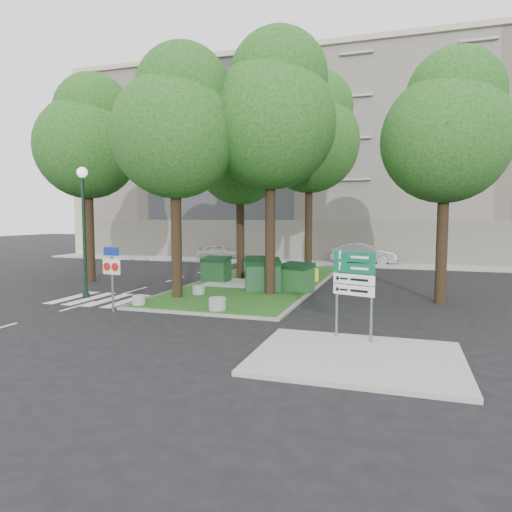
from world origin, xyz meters
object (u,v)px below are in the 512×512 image
at_px(tree_median_mid, 242,152).
at_px(bollard_mid, 199,290).
at_px(litter_bin, 315,275).
at_px(tree_street_left, 89,137).
at_px(tree_street_right, 448,127).
at_px(car_white, 219,252).
at_px(car_silver, 364,254).
at_px(directional_sign, 354,281).
at_px(traffic_sign_pole, 112,268).
at_px(bollard_left, 139,300).
at_px(dumpster_a, 216,269).
at_px(dumpster_d, 296,278).
at_px(dumpster_b, 256,267).
at_px(street_lamp, 84,216).
at_px(tree_median_near_right, 273,111).
at_px(tree_median_near_left, 177,123).
at_px(bollard_right, 217,304).
at_px(dumpster_c, 263,275).
at_px(tree_median_far, 311,133).

relative_size(tree_median_mid, bollard_mid, 18.75).
bearing_deg(litter_bin, tree_street_left, -166.51).
xyz_separation_m(tree_street_right, car_white, (-15.68, 14.44, -6.36)).
xyz_separation_m(tree_median_mid, car_silver, (5.79, 10.44, -6.21)).
bearing_deg(car_white, directional_sign, -155.03).
bearing_deg(traffic_sign_pole, bollard_left, 72.24).
bearing_deg(bollard_mid, car_silver, 70.29).
xyz_separation_m(dumpster_a, traffic_sign_pole, (-0.78, -7.86, 0.89)).
bearing_deg(directional_sign, dumpster_a, 149.33).
bearing_deg(dumpster_d, dumpster_b, 151.82).
xyz_separation_m(street_lamp, car_white, (-1.15, 17.83, -2.88)).
relative_size(tree_median_near_right, tree_street_right, 1.14).
bearing_deg(street_lamp, tree_median_near_left, 12.49).
height_order(tree_street_left, street_lamp, tree_street_left).
height_order(tree_median_near_left, street_lamp, tree_median_near_left).
distance_m(tree_median_mid, dumpster_a, 6.52).
xyz_separation_m(dumpster_b, bollard_mid, (-0.75, -5.89, -0.38)).
bearing_deg(tree_street_right, bollard_right, -150.09).
xyz_separation_m(tree_street_left, litter_bin, (11.61, 2.79, -7.20)).
xyz_separation_m(litter_bin, street_lamp, (-8.64, -7.18, 3.05)).
distance_m(dumpster_d, traffic_sign_pole, 8.09).
relative_size(litter_bin, traffic_sign_pole, 0.26).
distance_m(tree_street_right, dumpster_a, 12.72).
bearing_deg(bollard_right, traffic_sign_pole, -164.60).
bearing_deg(dumpster_a, tree_median_near_right, -30.48).
xyz_separation_m(bollard_right, bollard_mid, (-2.07, 2.85, -0.03)).
distance_m(dumpster_c, street_lamp, 8.19).
xyz_separation_m(tree_median_near_left, bollard_right, (2.57, -2.06, -6.98)).
height_order(litter_bin, directional_sign, directional_sign).
xyz_separation_m(tree_street_left, traffic_sign_pole, (5.87, -6.58, -6.02)).
bearing_deg(bollard_left, dumpster_b, 77.45).
bearing_deg(directional_sign, tree_median_mid, 141.65).
xyz_separation_m(tree_median_mid, litter_bin, (4.11, -0.21, -6.53)).
bearing_deg(bollard_mid, dumpster_d, 26.61).
bearing_deg(tree_median_near_left, tree_street_left, 153.43).
xyz_separation_m(dumpster_a, bollard_right, (2.92, -6.84, -0.40)).
xyz_separation_m(dumpster_d, directional_sign, (3.26, -7.31, 0.97)).
distance_m(dumpster_a, dumpster_b, 2.49).
xyz_separation_m(dumpster_a, bollard_mid, (0.85, -3.99, -0.43)).
bearing_deg(dumpster_b, tree_street_left, -164.32).
xyz_separation_m(tree_median_near_left, tree_median_near_right, (3.50, 2.00, 0.67)).
distance_m(tree_street_right, bollard_right, 11.30).
relative_size(tree_median_near_right, litter_bin, 17.52).
height_order(bollard_left, directional_sign, directional_sign).
bearing_deg(car_silver, traffic_sign_pole, 163.71).
distance_m(bollard_left, car_white, 19.53).
relative_size(tree_median_far, directional_sign, 4.93).
relative_size(tree_median_near_left, car_silver, 2.24).
distance_m(tree_street_left, dumpster_a, 9.68).
distance_m(dumpster_a, car_silver, 13.85).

